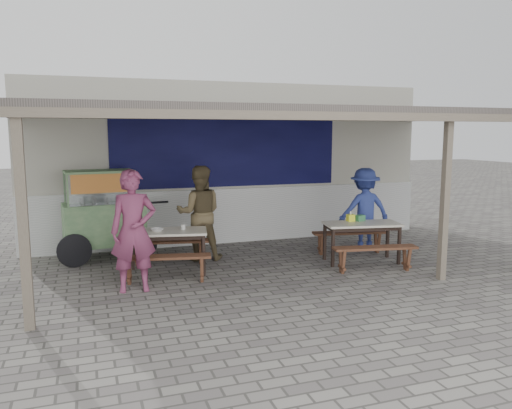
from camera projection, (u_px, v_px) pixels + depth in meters
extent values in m
plane|color=slate|center=(289.00, 278.00, 8.37)|extent=(60.00, 60.00, 0.00)
cube|color=#BCB7A8|center=(230.00, 162.00, 11.50)|extent=(9.00, 1.20, 3.50)
cube|color=silver|center=(238.00, 215.00, 11.07)|extent=(9.00, 0.10, 1.20)
cube|color=#10104A|center=(228.00, 150.00, 10.81)|extent=(5.00, 0.03, 1.60)
cube|color=#524C46|center=(269.00, 114.00, 8.92)|extent=(9.00, 4.20, 0.12)
cube|color=#736657|center=(320.00, 116.00, 7.01)|extent=(9.00, 0.12, 0.12)
cube|color=#736657|center=(23.00, 222.00, 5.99)|extent=(0.12, 0.12, 2.70)
cube|color=#736657|center=(445.00, 199.00, 8.10)|extent=(0.11, 0.11, 2.70)
cube|color=silver|center=(167.00, 232.00, 8.57)|extent=(1.47, 0.95, 0.04)
cube|color=black|center=(167.00, 235.00, 8.58)|extent=(1.35, 0.83, 0.06)
cube|color=black|center=(129.00, 258.00, 8.26)|extent=(0.05, 0.05, 0.71)
cube|color=black|center=(204.00, 256.00, 8.42)|extent=(0.05, 0.05, 0.71)
cube|color=black|center=(133.00, 250.00, 8.82)|extent=(0.05, 0.05, 0.71)
cube|color=black|center=(203.00, 248.00, 8.98)|extent=(0.05, 0.05, 0.71)
cube|color=brown|center=(165.00, 257.00, 8.03)|extent=(1.49, 0.57, 0.04)
cube|color=brown|center=(129.00, 272.00, 7.99)|extent=(0.11, 0.28, 0.41)
cube|color=brown|center=(202.00, 269.00, 8.14)|extent=(0.11, 0.28, 0.41)
cube|color=brown|center=(169.00, 241.00, 9.19)|extent=(1.49, 0.57, 0.04)
cube|color=brown|center=(137.00, 254.00, 9.14)|extent=(0.11, 0.28, 0.41)
cube|color=brown|center=(200.00, 252.00, 9.29)|extent=(0.11, 0.28, 0.41)
cube|color=silver|center=(362.00, 224.00, 9.29)|extent=(1.48, 0.89, 0.04)
cube|color=black|center=(362.00, 227.00, 9.30)|extent=(1.36, 0.77, 0.06)
cube|color=black|center=(333.00, 248.00, 9.00)|extent=(0.05, 0.05, 0.71)
cube|color=black|center=(399.00, 246.00, 9.18)|extent=(0.05, 0.05, 0.71)
cube|color=black|center=(325.00, 242.00, 9.51)|extent=(0.05, 0.05, 0.71)
cube|color=black|center=(387.00, 240.00, 9.70)|extent=(0.05, 0.05, 0.71)
cube|color=brown|center=(375.00, 248.00, 8.68)|extent=(1.51, 0.54, 0.04)
cube|color=brown|center=(342.00, 262.00, 8.62)|extent=(0.10, 0.28, 0.41)
cube|color=brown|center=(407.00, 259.00, 8.80)|extent=(0.10, 0.28, 0.41)
cube|color=brown|center=(349.00, 233.00, 10.00)|extent=(1.51, 0.54, 0.04)
cube|color=brown|center=(321.00, 244.00, 9.94)|extent=(0.10, 0.28, 0.41)
cube|color=brown|center=(377.00, 243.00, 10.12)|extent=(0.10, 0.28, 0.41)
cube|color=#81A46D|center=(104.00, 222.00, 9.55)|extent=(1.55, 0.92, 0.76)
cube|color=#81A46D|center=(105.00, 243.00, 9.61)|extent=(1.49, 0.87, 0.05)
cylinder|color=black|center=(74.00, 251.00, 8.99)|extent=(0.61, 0.12, 0.61)
cylinder|color=black|center=(141.00, 244.00, 9.49)|extent=(0.61, 0.12, 0.61)
cube|color=silver|center=(100.00, 187.00, 9.43)|extent=(1.26, 0.78, 0.60)
cube|color=#81A46D|center=(99.00, 171.00, 9.39)|extent=(1.31, 0.83, 0.04)
cube|color=#BF442C|center=(102.00, 183.00, 9.11)|extent=(1.09, 0.14, 0.35)
cylinder|color=black|center=(149.00, 203.00, 9.87)|extent=(0.76, 0.12, 0.04)
imported|color=#7A3354|center=(134.00, 231.00, 7.57)|extent=(0.71, 0.49, 1.88)
imported|color=brown|center=(199.00, 213.00, 9.48)|extent=(1.00, 0.86, 1.81)
imported|color=#2E3D8D|center=(364.00, 209.00, 10.29)|extent=(1.17, 0.76, 1.70)
cube|color=yellow|center=(351.00, 218.00, 9.45)|extent=(0.14, 0.14, 0.13)
cube|color=#367B4C|center=(360.00, 218.00, 9.49)|extent=(0.19, 0.15, 0.11)
cylinder|color=beige|center=(183.00, 227.00, 8.66)|extent=(0.08, 0.08, 0.09)
imported|color=silver|center=(157.00, 230.00, 8.49)|extent=(0.27, 0.27, 0.05)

